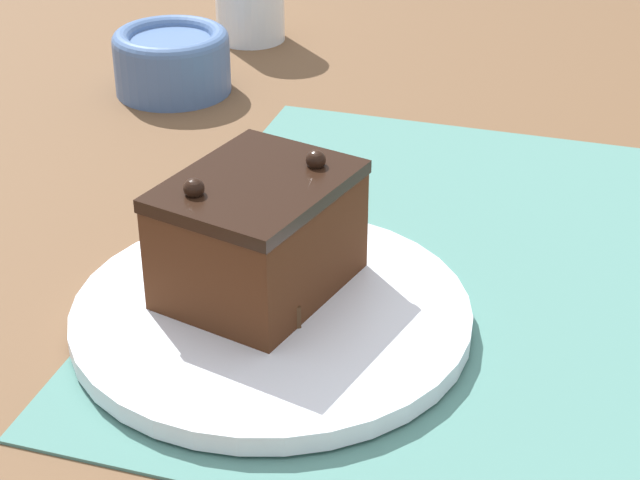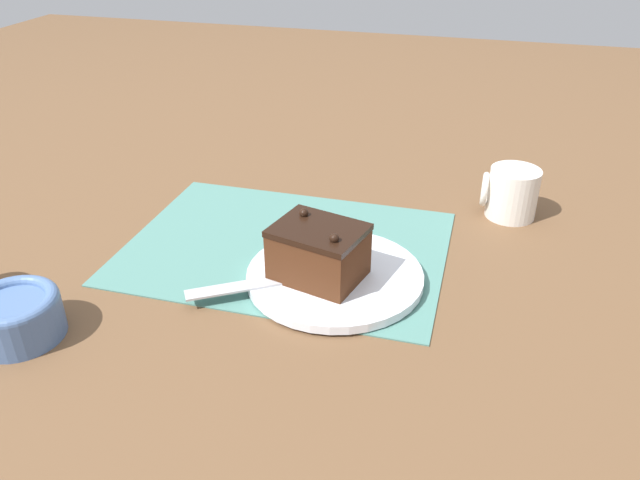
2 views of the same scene
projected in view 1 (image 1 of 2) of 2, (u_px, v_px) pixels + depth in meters
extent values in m
plane|color=brown|center=(420.00, 270.00, 0.69)|extent=(3.00, 3.00, 0.00)
cube|color=slate|center=(420.00, 267.00, 0.69)|extent=(0.46, 0.34, 0.00)
cylinder|color=white|center=(272.00, 315.00, 0.63)|extent=(0.24, 0.24, 0.01)
cube|color=#472614|center=(259.00, 240.00, 0.63)|extent=(0.13, 0.11, 0.06)
cube|color=black|center=(257.00, 186.00, 0.61)|extent=(0.13, 0.11, 0.01)
sphere|color=black|center=(194.00, 188.00, 0.59)|extent=(0.01, 0.01, 0.01)
sphere|color=black|center=(316.00, 160.00, 0.62)|extent=(0.01, 0.01, 0.01)
cube|color=#472D19|center=(270.00, 288.00, 0.63)|extent=(0.07, 0.06, 0.01)
cube|color=#B7BABF|center=(232.00, 210.00, 0.73)|extent=(0.14, 0.10, 0.00)
cylinder|color=#4C6B9E|center=(172.00, 65.00, 0.95)|extent=(0.10, 0.10, 0.05)
torus|color=#4C6B9E|center=(170.00, 40.00, 0.94)|extent=(0.10, 0.10, 0.02)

